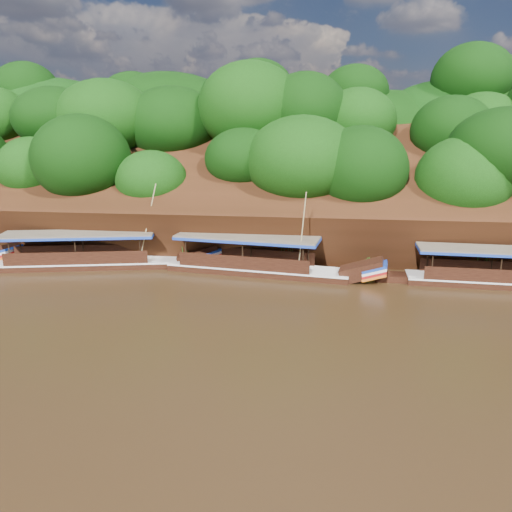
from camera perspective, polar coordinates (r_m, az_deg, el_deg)
The scene contains 5 objects.
ground at distance 25.16m, azimuth 0.35°, elevation -7.17°, with size 160.00×160.00×0.00m, color black.
riverbank at distance 46.61m, azimuth 3.76°, elevation 5.38°, with size 120.00×30.06×19.40m.
boat_1 at distance 32.40m, azimuth 1.45°, elevation -1.13°, with size 14.26×3.99×6.01m.
boat_2 at distance 35.63m, azimuth -16.98°, elevation -0.33°, with size 15.31×5.15×6.09m.
reeds at distance 34.32m, azimuth -2.69°, elevation 0.31°, with size 50.47×2.26×2.01m.
Camera 1 is at (2.83, -23.19, 9.34)m, focal length 35.00 mm.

